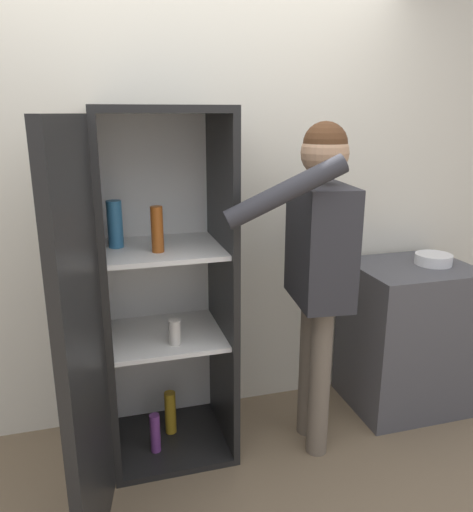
# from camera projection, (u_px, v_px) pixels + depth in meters

# --- Properties ---
(wall_back) EXTENTS (7.00, 0.06, 2.55)m
(wall_back) POSITION_uv_depth(u_px,v_px,m) (183.00, 207.00, 2.83)
(wall_back) COLOR silver
(wall_back) RESTS_ON ground_plane
(refrigerator) EXTENTS (0.80, 1.22, 1.82)m
(refrigerator) POSITION_uv_depth(u_px,v_px,m) (148.00, 299.00, 2.46)
(refrigerator) COLOR black
(refrigerator) RESTS_ON ground_plane
(person) EXTENTS (0.71, 0.59, 1.75)m
(person) POSITION_uv_depth(u_px,v_px,m) (318.00, 250.00, 2.52)
(person) COLOR #726656
(person) RESTS_ON ground_plane
(counter) EXTENTS (0.69, 0.57, 0.91)m
(counter) POSITION_uv_depth(u_px,v_px,m) (407.00, 336.00, 3.09)
(counter) COLOR #4C4C51
(counter) RESTS_ON ground_plane
(bowl) EXTENTS (0.22, 0.22, 0.06)m
(bowl) POSITION_uv_depth(u_px,v_px,m) (433.00, 259.00, 2.99)
(bowl) COLOR white
(bowl) RESTS_ON counter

